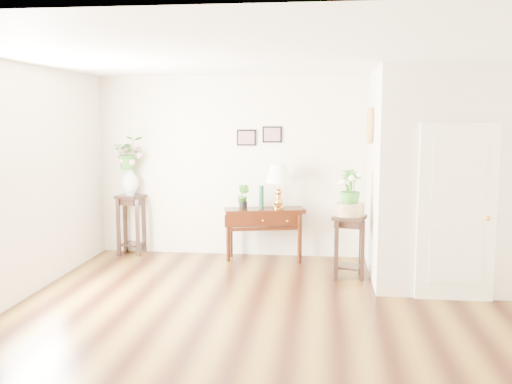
% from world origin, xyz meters
% --- Properties ---
extents(floor, '(6.00, 5.50, 0.02)m').
position_xyz_m(floor, '(0.00, 0.00, 0.00)').
color(floor, brown).
rests_on(floor, ground).
extents(ceiling, '(6.00, 5.50, 0.02)m').
position_xyz_m(ceiling, '(0.00, 0.00, 2.80)').
color(ceiling, white).
rests_on(ceiling, ground).
extents(wall_back, '(6.00, 0.02, 2.80)m').
position_xyz_m(wall_back, '(0.00, 2.75, 1.40)').
color(wall_back, silver).
rests_on(wall_back, ground).
extents(wall_front, '(6.00, 0.02, 2.80)m').
position_xyz_m(wall_front, '(0.00, -2.75, 1.40)').
color(wall_front, silver).
rests_on(wall_front, ground).
extents(wall_left, '(0.02, 5.50, 2.80)m').
position_xyz_m(wall_left, '(-3.00, 0.00, 1.40)').
color(wall_left, silver).
rests_on(wall_left, ground).
extents(partition, '(1.80, 1.95, 2.80)m').
position_xyz_m(partition, '(2.10, 1.77, 1.40)').
color(partition, silver).
rests_on(partition, floor).
extents(door, '(0.90, 0.05, 2.10)m').
position_xyz_m(door, '(2.10, 0.78, 1.05)').
color(door, white).
rests_on(door, floor).
extents(art_print_left, '(0.30, 0.02, 0.25)m').
position_xyz_m(art_print_left, '(-0.65, 2.73, 1.85)').
color(art_print_left, black).
rests_on(art_print_left, wall_back).
extents(art_print_right, '(0.30, 0.02, 0.25)m').
position_xyz_m(art_print_right, '(-0.25, 2.73, 1.90)').
color(art_print_right, black).
rests_on(art_print_right, wall_back).
extents(wall_ornament, '(0.07, 0.51, 0.51)m').
position_xyz_m(wall_ornament, '(1.16, 1.90, 2.05)').
color(wall_ornament, gold).
rests_on(wall_ornament, partition).
extents(console_table, '(1.25, 0.67, 0.80)m').
position_xyz_m(console_table, '(-0.33, 2.41, 0.40)').
color(console_table, black).
rests_on(console_table, floor).
extents(table_lamp, '(0.42, 0.42, 0.68)m').
position_xyz_m(table_lamp, '(-0.12, 2.41, 1.15)').
color(table_lamp, '#C48834').
rests_on(table_lamp, console_table).
extents(green_vase, '(0.08, 0.08, 0.35)m').
position_xyz_m(green_vase, '(-0.38, 2.41, 0.97)').
color(green_vase, '#124426').
rests_on(green_vase, console_table).
extents(potted_plant, '(0.24, 0.22, 0.35)m').
position_xyz_m(potted_plant, '(-0.66, 2.41, 0.97)').
color(potted_plant, '#357822').
rests_on(potted_plant, console_table).
extents(plant_stand_a, '(0.45, 0.45, 0.95)m').
position_xyz_m(plant_stand_a, '(-2.48, 2.57, 0.47)').
color(plant_stand_a, black).
rests_on(plant_stand_a, floor).
extents(porcelain_vase, '(0.34, 0.34, 0.45)m').
position_xyz_m(porcelain_vase, '(-2.48, 2.57, 1.17)').
color(porcelain_vase, silver).
rests_on(porcelain_vase, plant_stand_a).
extents(lily_arrangement, '(0.59, 0.56, 0.53)m').
position_xyz_m(lily_arrangement, '(-2.48, 2.57, 1.61)').
color(lily_arrangement, '#357822').
rests_on(lily_arrangement, porcelain_vase).
extents(plant_stand_b, '(0.49, 0.49, 0.85)m').
position_xyz_m(plant_stand_b, '(0.90, 1.61, 0.43)').
color(plant_stand_b, black).
rests_on(plant_stand_b, floor).
extents(ceramic_bowl, '(0.40, 0.40, 0.17)m').
position_xyz_m(ceramic_bowl, '(0.90, 1.61, 0.93)').
color(ceramic_bowl, tan).
rests_on(ceramic_bowl, plant_stand_b).
extents(narcissus, '(0.35, 0.35, 0.50)m').
position_xyz_m(narcissus, '(0.90, 1.61, 1.22)').
color(narcissus, '#357822').
rests_on(narcissus, ceramic_bowl).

